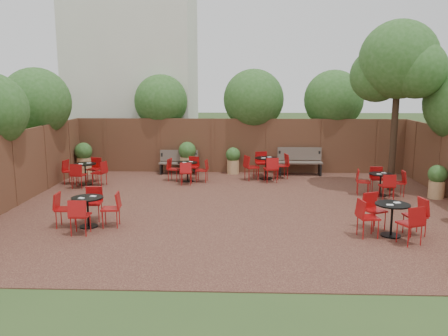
{
  "coord_description": "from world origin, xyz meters",
  "views": [
    {
      "loc": [
        0.07,
        -11.85,
        3.29
      ],
      "look_at": [
        -0.41,
        0.5,
        1.0
      ],
      "focal_mm": 37.06,
      "sensor_mm": 36.0,
      "label": 1
    }
  ],
  "objects": [
    {
      "name": "ground",
      "position": [
        0.0,
        0.0,
        0.0
      ],
      "size": [
        80.0,
        80.0,
        0.0
      ],
      "primitive_type": "plane",
      "color": "#354F23",
      "rests_on": "ground"
    },
    {
      "name": "courtyard_paving",
      "position": [
        0.0,
        0.0,
        0.01
      ],
      "size": [
        12.0,
        10.0,
        0.02
      ],
      "primitive_type": "cube",
      "color": "#3A1C17",
      "rests_on": "ground"
    },
    {
      "name": "fence_back",
      "position": [
        0.0,
        5.0,
        1.0
      ],
      "size": [
        12.0,
        0.08,
        2.0
      ],
      "primitive_type": "cube",
      "color": "#4D2C1C",
      "rests_on": "ground"
    },
    {
      "name": "fence_left",
      "position": [
        -6.0,
        0.0,
        1.0
      ],
      "size": [
        0.08,
        10.0,
        2.0
      ],
      "primitive_type": "cube",
      "color": "#4D2C1C",
      "rests_on": "ground"
    },
    {
      "name": "neighbour_building",
      "position": [
        -4.5,
        8.0,
        4.0
      ],
      "size": [
        5.0,
        4.0,
        8.0
      ],
      "primitive_type": "cube",
      "color": "silver",
      "rests_on": "ground"
    },
    {
      "name": "overhang_foliage",
      "position": [
        -1.2,
        2.77,
        2.66
      ],
      "size": [
        15.62,
        10.53,
        2.39
      ],
      "color": "#28541B",
      "rests_on": "ground"
    },
    {
      "name": "courtyard_tree",
      "position": [
        4.67,
        2.28,
        3.79
      ],
      "size": [
        2.56,
        2.46,
        5.1
      ],
      "rotation": [
        0.0,
        0.0,
        -0.1
      ],
      "color": "black",
      "rests_on": "courtyard_paving"
    },
    {
      "name": "park_bench_left",
      "position": [
        -2.22,
        4.62,
        0.46
      ],
      "size": [
        1.39,
        0.46,
        0.86
      ],
      "rotation": [
        0.0,
        0.0,
        -0.01
      ],
      "color": "brown",
      "rests_on": "courtyard_paving"
    },
    {
      "name": "park_bench_right",
      "position": [
        2.16,
        4.63,
        0.52
      ],
      "size": [
        1.58,
        0.51,
        0.98
      ],
      "rotation": [
        0.0,
        0.0,
        -0.0
      ],
      "color": "brown",
      "rests_on": "courtyard_paving"
    },
    {
      "name": "bistro_tables",
      "position": [
        -0.28,
        1.18,
        0.43
      ],
      "size": [
        10.54,
        7.49,
        0.85
      ],
      "color": "black",
      "rests_on": "courtyard_paving"
    },
    {
      "name": "planters",
      "position": [
        -1.35,
        3.98,
        0.6
      ],
      "size": [
        11.88,
        4.01,
        1.16
      ],
      "color": "tan",
      "rests_on": "courtyard_paving"
    }
  ]
}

